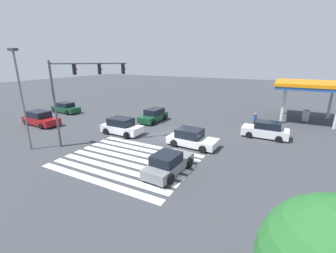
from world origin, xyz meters
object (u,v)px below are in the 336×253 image
traffic_signal_mast (78,84)px  car_1 (66,108)px  car_5 (40,119)px  car_2 (154,115)px  car_0 (122,126)px  car_3 (192,138)px  car_4 (168,163)px  car_6 (266,130)px  street_light_pole_a (21,92)px  pedestrian (255,119)px

traffic_signal_mast → car_1: size_ratio=1.64×
car_5 → car_2: bearing=37.2°
car_0 → car_3: (7.63, 0.14, -0.06)m
car_4 → car_5: size_ratio=0.91×
car_3 → car_5: bearing=-170.7°
car_0 → car_5: 10.56m
car_0 → car_1: (-13.18, 3.83, -0.08)m
car_2 → car_1: bearing=-81.3°
car_6 → car_4: bearing=65.0°
car_2 → car_5: car_5 is taller
car_6 → street_light_pole_a: size_ratio=0.52×
street_light_pole_a → car_0: bearing=59.1°
car_0 → car_3: size_ratio=0.96×
car_3 → car_5: size_ratio=0.92×
car_3 → street_light_pole_a: size_ratio=0.54×
pedestrian → car_1: bearing=-34.4°
car_0 → pedestrian: bearing=38.4°
car_2 → car_3: bearing=53.7°
car_1 → pedestrian: size_ratio=2.86×
car_4 → car_5: car_5 is taller
car_5 → pedestrian: (22.08, 11.03, 0.08)m
pedestrian → car_6: bearing=66.1°
car_5 → car_6: car_5 is taller
car_0 → traffic_signal_mast: bearing=-104.6°
car_3 → car_5: (-18.02, -1.99, 0.07)m
car_3 → street_light_pole_a: (-11.79, -7.08, 4.18)m
car_5 → pedestrian: bearing=29.0°
street_light_pole_a → car_2: bearing=70.1°
car_3 → pedestrian: (4.06, 9.03, 0.15)m
car_3 → car_2: bearing=145.7°
car_3 → car_6: size_ratio=1.04×
car_4 → car_5: bearing=83.6°
car_3 → street_light_pole_a: bearing=-146.0°
traffic_signal_mast → car_1: (-12.13, 7.78, -4.66)m
car_3 → car_5: 18.13m
traffic_signal_mast → car_0: 6.13m
car_3 → car_6: 7.77m
car_3 → car_4: car_3 is taller
traffic_signal_mast → car_6: size_ratio=1.71×
car_0 → pedestrian: (11.69, 9.17, 0.09)m
traffic_signal_mast → car_2: traffic_signal_mast is taller
car_3 → car_0: bearing=-175.9°
car_6 → street_light_pole_a: bearing=36.2°
car_5 → car_1: bearing=118.5°
street_light_pole_a → car_1: bearing=129.9°
pedestrian → car_3: bearing=19.3°
car_6 → car_1: bearing=4.1°
traffic_signal_mast → street_light_pole_a: (-3.11, -3.00, -0.47)m
traffic_signal_mast → car_0: traffic_signal_mast is taller
car_4 → car_2: bearing=39.2°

